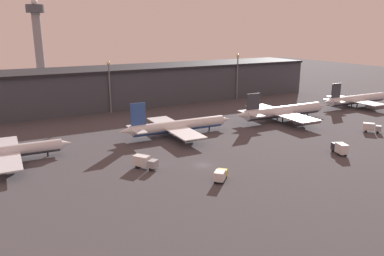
# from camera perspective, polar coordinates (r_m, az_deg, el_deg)

# --- Properties ---
(ground) EXTENTS (600.00, 600.00, 0.00)m
(ground) POSITION_cam_1_polar(r_m,az_deg,el_deg) (105.61, 1.63, -5.67)
(ground) COLOR #423F44
(terminal_building) EXTENTS (227.75, 29.58, 18.80)m
(terminal_building) POSITION_cam_1_polar(r_m,az_deg,el_deg) (187.72, -12.99, 6.08)
(terminal_building) COLOR #3D424C
(terminal_building) RESTS_ON ground
(airplane_1) EXTENTS (34.94, 34.11, 13.89)m
(airplane_1) POSITION_cam_1_polar(r_m,az_deg,el_deg) (119.33, -26.19, -3.23)
(airplane_1) COLOR silver
(airplane_1) RESTS_ON ground
(airplane_2) EXTENTS (43.53, 34.25, 13.05)m
(airplane_2) POSITION_cam_1_polar(r_m,az_deg,el_deg) (133.88, -2.24, 0.30)
(airplane_2) COLOR white
(airplane_2) RESTS_ON ground
(airplane_3) EXTENTS (46.49, 36.34, 12.56)m
(airplane_3) POSITION_cam_1_polar(r_m,az_deg,el_deg) (159.49, 13.70, 2.45)
(airplane_3) COLOR silver
(airplane_3) RESTS_ON ground
(airplane_4) EXTENTS (44.36, 28.84, 12.39)m
(airplane_4) POSITION_cam_1_polar(r_m,az_deg,el_deg) (200.01, 23.83, 3.99)
(airplane_4) COLOR silver
(airplane_4) RESTS_ON ground
(service_vehicle_0) EXTENTS (5.55, 5.50, 2.95)m
(service_vehicle_0) POSITION_cam_1_polar(r_m,az_deg,el_deg) (94.61, 4.35, -7.15)
(service_vehicle_0) COLOR gold
(service_vehicle_0) RESTS_ON ground
(service_vehicle_1) EXTENTS (5.95, 7.06, 3.51)m
(service_vehicle_1) POSITION_cam_1_polar(r_m,az_deg,el_deg) (103.35, -7.24, -5.11)
(service_vehicle_1) COLOR #9EA3A8
(service_vehicle_1) RESTS_ON ground
(service_vehicle_3) EXTENTS (5.54, 6.16, 3.43)m
(service_vehicle_3) POSITION_cam_1_polar(r_m,az_deg,el_deg) (152.69, 25.64, 0.09)
(service_vehicle_3) COLOR #9EA3A8
(service_vehicle_3) RESTS_ON ground
(service_vehicle_4) EXTENTS (4.37, 6.63, 3.59)m
(service_vehicle_4) POSITION_cam_1_polar(r_m,az_deg,el_deg) (122.44, 21.62, -2.85)
(service_vehicle_4) COLOR #282D38
(service_vehicle_4) RESTS_ON ground
(lamp_post_1) EXTENTS (1.80, 1.80, 23.18)m
(lamp_post_1) POSITION_cam_1_polar(r_m,az_deg,el_deg) (172.49, -12.48, 7.19)
(lamp_post_1) COLOR slate
(lamp_post_1) RESTS_ON ground
(lamp_post_2) EXTENTS (1.80, 1.80, 24.09)m
(lamp_post_2) POSITION_cam_1_polar(r_m,az_deg,el_deg) (203.19, 6.94, 8.70)
(lamp_post_2) COLOR slate
(lamp_post_2) RESTS_ON ground
(control_tower) EXTENTS (9.00, 9.00, 51.69)m
(control_tower) POSITION_cam_1_polar(r_m,az_deg,el_deg) (216.13, -22.36, 11.87)
(control_tower) COLOR #99999E
(control_tower) RESTS_ON ground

